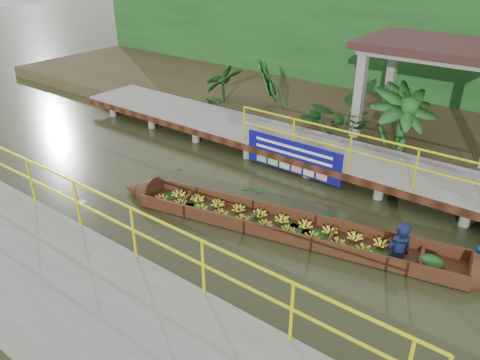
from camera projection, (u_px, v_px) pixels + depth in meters
The scene contains 9 objects.
ground at pixel (214, 205), 11.20m from camera, with size 80.00×80.00×0.00m, color #292E17.
land_strip at pixel (351, 114), 16.40m from camera, with size 30.00×8.00×0.45m, color #362C1B.
far_dock at pixel (291, 143), 13.39m from camera, with size 16.00×2.06×1.66m.
near_dock at pixel (93, 312), 7.55m from camera, with size 18.00×2.40×1.73m.
pavilion at pixel (444, 57), 12.75m from camera, with size 4.40×3.00×3.00m.
foliage_backdrop at pixel (386, 50), 17.35m from camera, with size 30.00×0.80×4.00m, color #154218.
vendor_boat at pixel (304, 228), 9.92m from camera, with size 8.81×2.67×1.95m.
blue_banner at pixel (293, 157), 12.34m from camera, with size 2.86×0.04×0.89m.
tropical_plants at pixel (395, 116), 13.17m from camera, with size 14.26×1.26×1.57m.
Camera 1 is at (6.37, -7.32, 5.66)m, focal length 35.00 mm.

